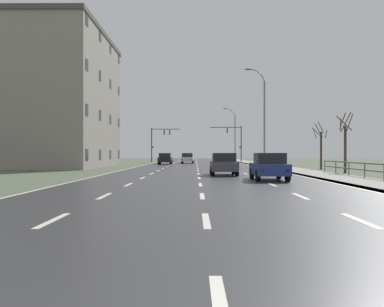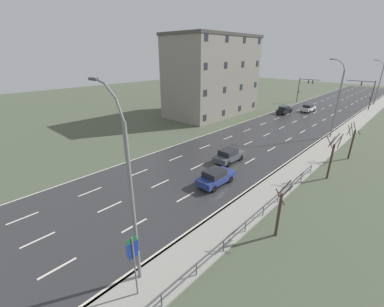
{
  "view_description": "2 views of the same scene",
  "coord_description": "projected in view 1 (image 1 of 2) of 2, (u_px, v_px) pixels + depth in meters",
  "views": [
    {
      "loc": [
        -0.25,
        -2.11,
        1.56
      ],
      "look_at": [
        -0.73,
        61.68,
        1.51
      ],
      "focal_mm": 39.11,
      "sensor_mm": 36.0,
      "label": 1
    },
    {
      "loc": [
        16.84,
        4.79,
        11.79
      ],
      "look_at": [
        0.0,
        22.73,
        1.85
      ],
      "focal_mm": 23.22,
      "sensor_mm": 36.0,
      "label": 2
    }
  ],
  "objects": [
    {
      "name": "sidewalk_right",
      "position": [
        253.0,
        163.0,
        62.04
      ],
      "size": [
        3.0,
        120.0,
        0.12
      ],
      "color": "gray",
      "rests_on": "ground"
    },
    {
      "name": "road_asphalt_strip",
      "position": [
        197.0,
        164.0,
        62.1
      ],
      "size": [
        14.0,
        120.0,
        0.03
      ],
      "color": "#303033",
      "rests_on": "ground"
    },
    {
      "name": "car_distant",
      "position": [
        224.0,
        164.0,
        29.24
      ],
      "size": [
        1.85,
        4.11,
        1.57
      ],
      "rotation": [
        0.0,
        0.0,
        0.0
      ],
      "color": "#474C51",
      "rests_on": "ground"
    },
    {
      "name": "traffic_signal_left",
      "position": [
        159.0,
        138.0,
        73.3
      ],
      "size": [
        4.99,
        0.36,
        6.03
      ],
      "color": "#38383A",
      "rests_on": "ground"
    },
    {
      "name": "traffic_signal_right",
      "position": [
        236.0,
        138.0,
        73.82
      ],
      "size": [
        5.56,
        0.36,
        6.37
      ],
      "color": "#38383A",
      "rests_on": "ground"
    },
    {
      "name": "street_lamp_distant",
      "position": [
        234.0,
        135.0,
        82.12
      ],
      "size": [
        2.4,
        0.24,
        10.43
      ],
      "color": "slate",
      "rests_on": "ground"
    },
    {
      "name": "brick_building",
      "position": [
        61.0,
        100.0,
        47.5
      ],
      "size": [
        10.36,
        19.18,
        15.19
      ],
      "color": "gray",
      "rests_on": "ground"
    },
    {
      "name": "car_near_right",
      "position": [
        269.0,
        166.0,
        23.87
      ],
      "size": [
        1.87,
        4.11,
        1.57
      ],
      "rotation": [
        0.0,
        0.0,
        -0.01
      ],
      "color": "navy",
      "rests_on": "ground"
    },
    {
      "name": "bare_tree_far",
      "position": [
        321.0,
        147.0,
        39.72
      ],
      "size": [
        1.4,
        1.58,
        4.58
      ],
      "color": "#423328",
      "rests_on": "ground"
    },
    {
      "name": "street_lamp_midground",
      "position": [
        263.0,
        118.0,
        47.26
      ],
      "size": [
        2.26,
        0.24,
        11.15
      ],
      "color": "slate",
      "rests_on": "ground"
    },
    {
      "name": "ground_plane",
      "position": [
        197.0,
        167.0,
        50.1
      ],
      "size": [
        160.0,
        160.0,
        0.12
      ],
      "color": "#4C5642"
    },
    {
      "name": "bare_tree_mid",
      "position": [
        345.0,
        144.0,
        32.6
      ],
      "size": [
        1.34,
        1.39,
        4.8
      ],
      "color": "#423328",
      "rests_on": "ground"
    },
    {
      "name": "car_far_right",
      "position": [
        165.0,
        159.0,
        57.86
      ],
      "size": [
        1.87,
        4.11,
        1.57
      ],
      "rotation": [
        0.0,
        0.0,
        -0.01
      ],
      "color": "black",
      "rests_on": "ground"
    },
    {
      "name": "car_far_left",
      "position": [
        188.0,
        158.0,
        63.16
      ],
      "size": [
        1.96,
        4.16,
        1.57
      ],
      "rotation": [
        0.0,
        0.0,
        -0.04
      ],
      "color": "silver",
      "rests_on": "ground"
    }
  ]
}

